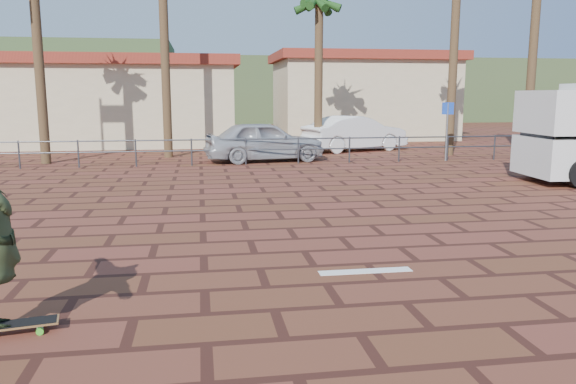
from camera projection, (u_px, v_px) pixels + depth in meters
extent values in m
plane|color=brown|center=(304.00, 251.00, 9.39)|extent=(120.00, 120.00, 0.00)
cube|color=white|center=(365.00, 271.00, 8.32)|extent=(1.40, 0.22, 0.01)
cylinder|color=#47494F|center=(19.00, 155.00, 19.76)|extent=(0.06, 0.06, 1.00)
cylinder|color=#47494F|center=(78.00, 154.00, 20.07)|extent=(0.06, 0.06, 1.00)
cylinder|color=#47494F|center=(136.00, 153.00, 20.37)|extent=(0.06, 0.06, 1.00)
cylinder|color=#47494F|center=(192.00, 152.00, 20.68)|extent=(0.06, 0.06, 1.00)
cylinder|color=#47494F|center=(246.00, 151.00, 20.98)|extent=(0.06, 0.06, 1.00)
cylinder|color=#47494F|center=(298.00, 150.00, 21.29)|extent=(0.06, 0.06, 1.00)
cylinder|color=#47494F|center=(349.00, 150.00, 21.59)|extent=(0.06, 0.06, 1.00)
cylinder|color=#47494F|center=(399.00, 149.00, 21.90)|extent=(0.06, 0.06, 1.00)
cylinder|color=#47494F|center=(447.00, 148.00, 22.20)|extent=(0.06, 0.06, 1.00)
cylinder|color=#47494F|center=(494.00, 147.00, 22.50)|extent=(0.06, 0.06, 1.00)
cylinder|color=#47494F|center=(540.00, 147.00, 22.81)|extent=(0.06, 0.06, 1.00)
cylinder|color=#47494F|center=(246.00, 139.00, 20.90)|extent=(24.00, 0.05, 0.05)
cylinder|color=#47494F|center=(246.00, 150.00, 20.97)|extent=(24.00, 0.05, 0.05)
cylinder|color=brown|center=(39.00, 70.00, 20.78)|extent=(0.36, 0.36, 7.00)
cylinder|color=brown|center=(165.00, 57.00, 22.83)|extent=(0.36, 0.36, 8.20)
cylinder|color=brown|center=(319.00, 79.00, 24.45)|extent=(0.36, 0.36, 6.50)
sphere|color=#22501A|center=(319.00, 0.00, 23.89)|extent=(2.40, 2.40, 2.40)
cylinder|color=brown|center=(453.00, 63.00, 23.72)|extent=(0.36, 0.36, 7.80)
cylinder|color=brown|center=(533.00, 50.00, 23.12)|extent=(0.36, 0.36, 8.80)
cube|color=beige|center=(116.00, 106.00, 29.54)|extent=(12.00, 7.00, 4.00)
cube|color=maroon|center=(114.00, 62.00, 29.16)|extent=(12.60, 7.60, 0.50)
cube|color=beige|center=(362.00, 100.00, 33.58)|extent=(10.00, 6.00, 4.50)
cube|color=maroon|center=(363.00, 58.00, 33.15)|extent=(10.60, 6.60, 0.50)
cube|color=#384C28|center=(215.00, 91.00, 57.54)|extent=(70.00, 18.00, 6.00)
cube|color=#384C28|center=(6.00, 81.00, 59.86)|extent=(35.00, 14.00, 8.00)
cube|color=silver|center=(41.00, 324.00, 6.22)|extent=(0.10, 0.21, 0.03)
cylinder|color=green|center=(40.00, 332.00, 6.11)|extent=(0.08, 0.05, 0.08)
cylinder|color=green|center=(42.00, 323.00, 6.34)|extent=(0.08, 0.05, 0.08)
cube|color=silver|center=(560.00, 112.00, 16.42)|extent=(1.79, 2.38, 1.25)
cube|color=black|center=(537.00, 128.00, 16.44)|extent=(0.16, 1.77, 0.68)
cylinder|color=black|center=(539.00, 164.00, 17.79)|extent=(0.85, 0.34, 0.83)
imported|color=#A6A9AD|center=(265.00, 141.00, 22.03)|extent=(4.88, 2.53, 1.59)
imported|color=white|center=(355.00, 133.00, 26.14)|extent=(5.23, 3.25, 1.63)
cylinder|color=gray|center=(447.00, 132.00, 22.08)|extent=(0.06, 0.06, 2.27)
cube|color=#193FB2|center=(448.00, 108.00, 21.92)|extent=(0.47, 0.07, 0.46)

